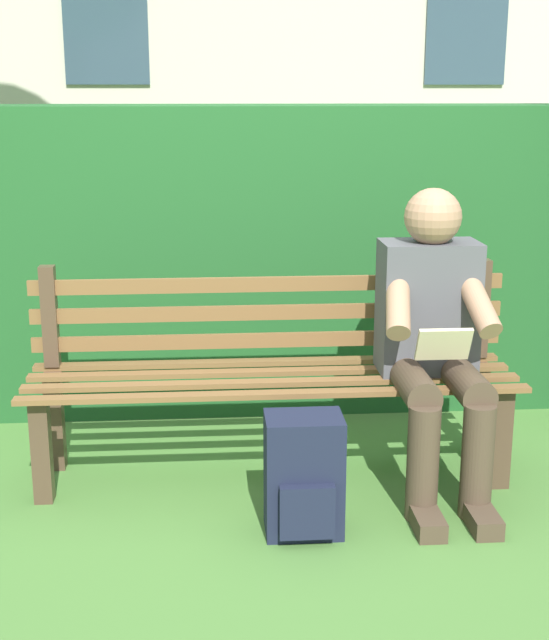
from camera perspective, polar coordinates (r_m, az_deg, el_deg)
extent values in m
plane|color=#477533|center=(3.65, -0.12, -10.02)|extent=(60.00, 60.00, 0.00)
cube|color=#4C3828|center=(3.60, 14.34, -7.29)|extent=(0.07, 0.07, 0.41)
cube|color=#4C3828|center=(3.48, -14.74, -8.11)|extent=(0.07, 0.07, 0.41)
cube|color=#4C3828|center=(3.88, 12.92, -5.64)|extent=(0.07, 0.07, 0.41)
cube|color=#4C3828|center=(3.76, -13.93, -6.32)|extent=(0.07, 0.07, 0.41)
cube|color=brown|center=(3.69, -0.36, -2.72)|extent=(1.93, 0.06, 0.02)
cube|color=brown|center=(3.56, -0.20, -3.37)|extent=(1.93, 0.06, 0.02)
cube|color=brown|center=(3.44, -0.04, -4.06)|extent=(1.93, 0.06, 0.02)
cube|color=brown|center=(3.31, 0.13, -4.81)|extent=(1.93, 0.06, 0.02)
cube|color=#4C3828|center=(3.79, 13.11, 0.73)|extent=(0.06, 0.06, 0.41)
cube|color=#4C3828|center=(3.67, -14.24, 0.22)|extent=(0.06, 0.06, 0.41)
cube|color=brown|center=(3.65, -0.35, -1.30)|extent=(1.93, 0.02, 0.06)
cube|color=brown|center=(3.62, -0.35, 0.49)|extent=(1.93, 0.02, 0.06)
cube|color=brown|center=(3.60, -0.35, 2.32)|extent=(1.93, 0.02, 0.06)
cube|color=#4C4C51|center=(3.54, 9.81, 0.83)|extent=(0.38, 0.22, 0.52)
sphere|color=#A57A5B|center=(3.45, 10.15, 6.55)|extent=(0.22, 0.22, 0.22)
cylinder|color=#473828|center=(3.44, 12.10, -3.86)|extent=(0.13, 0.42, 0.13)
cylinder|color=#473828|center=(3.39, 8.84, -3.98)|extent=(0.13, 0.42, 0.13)
cylinder|color=#473828|center=(3.33, 12.89, -8.86)|extent=(0.12, 0.12, 0.43)
cylinder|color=#473828|center=(3.28, 9.51, -9.07)|extent=(0.12, 0.12, 0.43)
cube|color=#473828|center=(3.34, 13.11, -12.25)|extent=(0.10, 0.24, 0.07)
cube|color=#473828|center=(3.29, 9.70, -12.52)|extent=(0.10, 0.24, 0.07)
cylinder|color=#A57A5B|center=(3.44, 12.84, 1.30)|extent=(0.14, 0.32, 0.26)
cylinder|color=#A57A5B|center=(3.36, 7.94, 1.24)|extent=(0.14, 0.32, 0.26)
cube|color=beige|center=(3.32, 10.82, -1.54)|extent=(0.20, 0.07, 0.13)
cube|color=#1E5123|center=(4.47, 3.74, 4.29)|extent=(5.24, 0.71, 1.45)
sphere|color=#1E5123|center=(4.49, -13.34, 9.60)|extent=(0.57, 0.57, 0.57)
cube|color=#334756|center=(10.47, 12.24, 17.85)|extent=(0.90, 0.04, 1.20)
cube|color=#334756|center=(10.12, -10.80, 18.05)|extent=(0.90, 0.04, 1.20)
cube|color=#191E33|center=(3.15, 1.88, -9.89)|extent=(0.27, 0.19, 0.43)
cube|color=#191E33|center=(3.09, 2.11, -12.24)|extent=(0.19, 0.04, 0.19)
cylinder|color=#191E33|center=(3.25, 3.11, -8.68)|extent=(0.04, 0.04, 0.26)
cylinder|color=#191E33|center=(3.24, 0.23, -8.78)|extent=(0.04, 0.04, 0.26)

